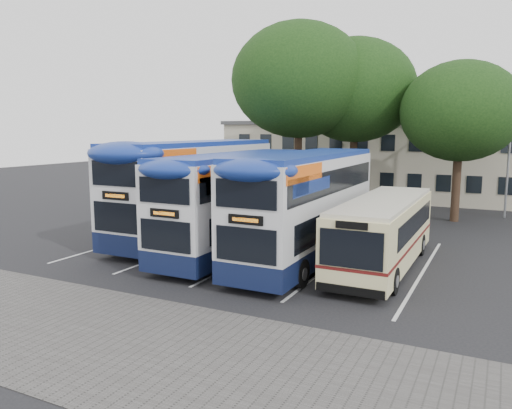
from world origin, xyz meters
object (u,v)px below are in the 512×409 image
at_px(tree_left, 299,80).
at_px(bus_single, 384,229).
at_px(bus_dd_right, 307,202).
at_px(tree_right, 461,112).
at_px(tree_mid, 355,91).
at_px(bus_dd_mid, 238,198).
at_px(bus_dd_left, 197,185).
at_px(lamp_post, 510,136).

relative_size(tree_left, bus_single, 1.32).
bearing_deg(bus_single, bus_dd_right, -173.23).
bearing_deg(tree_right, tree_mid, 167.81).
relative_size(tree_right, bus_dd_mid, 0.89).
distance_m(bus_dd_left, bus_dd_right, 6.90).
bearing_deg(tree_left, bus_dd_right, -66.49).
relative_size(lamp_post, bus_dd_right, 0.84).
bearing_deg(lamp_post, bus_dd_right, -116.09).
bearing_deg(lamp_post, bus_dd_left, -136.55).
bearing_deg(tree_left, tree_mid, 40.61).
bearing_deg(bus_single, bus_dd_mid, -176.84).
xyz_separation_m(tree_right, bus_single, (-1.60, -12.16, -4.94)).
bearing_deg(bus_single, tree_right, 82.49).
distance_m(lamp_post, bus_dd_mid, 18.77).
height_order(lamp_post, tree_right, tree_right).
bearing_deg(bus_dd_mid, tree_mid, 84.67).
bearing_deg(tree_right, tree_left, -173.43).
bearing_deg(tree_mid, bus_dd_mid, -95.33).
distance_m(tree_left, bus_dd_right, 13.87).
relative_size(tree_mid, tree_right, 1.21).
height_order(tree_right, bus_dd_mid, tree_right).
relative_size(lamp_post, tree_mid, 0.79).
distance_m(tree_right, bus_single, 13.22).
height_order(lamp_post, bus_dd_mid, lamp_post).
height_order(tree_left, tree_mid, tree_left).
bearing_deg(bus_single, tree_left, 126.25).
relative_size(tree_left, bus_dd_right, 1.14).
xyz_separation_m(tree_mid, bus_single, (5.11, -13.61, -6.46)).
xyz_separation_m(tree_left, bus_dd_mid, (1.69, -11.40, -6.17)).
bearing_deg(tree_mid, lamp_post, 7.33).
bearing_deg(bus_dd_mid, bus_dd_left, 151.48).
height_order(tree_mid, tree_right, tree_mid).
distance_m(lamp_post, tree_right, 4.05).
xyz_separation_m(tree_mid, bus_dd_left, (-4.67, -12.14, -5.34)).
bearing_deg(bus_dd_right, tree_right, 69.30).
bearing_deg(lamp_post, tree_left, -163.07).
bearing_deg(bus_dd_right, bus_dd_left, 164.46).
bearing_deg(tree_right, bus_dd_right, -110.70).
height_order(tree_mid, bus_single, tree_mid).
height_order(lamp_post, tree_left, tree_left).
bearing_deg(tree_right, bus_dd_left, -136.81).
bearing_deg(tree_right, bus_dd_mid, -122.63).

